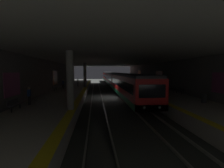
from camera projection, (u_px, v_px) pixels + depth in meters
ground_plane at (111, 98)px, 25.50m from camera, size 120.00×120.00×0.00m
track_left at (125, 97)px, 25.72m from camera, size 60.00×1.53×0.16m
track_right at (97, 97)px, 25.28m from camera, size 60.00×1.53×0.16m
platform_left at (153, 94)px, 26.11m from camera, size 60.00×5.30×1.06m
platform_right at (67, 95)px, 24.82m from camera, size 60.00×5.30×1.06m
wall_left at (171, 79)px, 26.25m from camera, size 60.00×0.56×5.60m
wall_right at (47, 80)px, 24.39m from camera, size 60.00×0.56×5.60m
ceiling_slab at (111, 59)px, 25.06m from camera, size 60.00×19.40×0.40m
pillar_near at (70, 80)px, 12.89m from camera, size 0.56×0.56×4.55m
pillar_far at (85, 75)px, 31.38m from camera, size 0.56×0.56×4.55m
metro_train at (114, 79)px, 42.06m from camera, size 57.41×2.83×3.49m
bench_left_near at (180, 90)px, 21.74m from camera, size 1.70×0.47×0.86m
bench_left_mid at (172, 88)px, 23.96m from camera, size 1.70×0.47×0.86m
bench_left_far at (156, 85)px, 30.46m from camera, size 1.70×0.47×0.86m
bench_right_near at (15, 104)px, 12.70m from camera, size 1.70×0.47×0.86m
bench_right_mid at (55, 87)px, 25.27m from camera, size 1.70×0.47×0.86m
bench_right_far at (63, 84)px, 31.35m from camera, size 1.70×0.47×0.86m
person_waiting_near at (29, 95)px, 14.69m from camera, size 0.60×0.22×1.59m
person_walking_mid at (159, 83)px, 28.93m from camera, size 0.60×0.22×1.62m
person_standing_far at (78, 82)px, 32.86m from camera, size 0.60×0.22×1.54m
person_boarding at (63, 84)px, 28.69m from camera, size 0.60×0.22×1.55m
trash_bin at (204, 98)px, 15.75m from camera, size 0.44×0.44×0.85m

